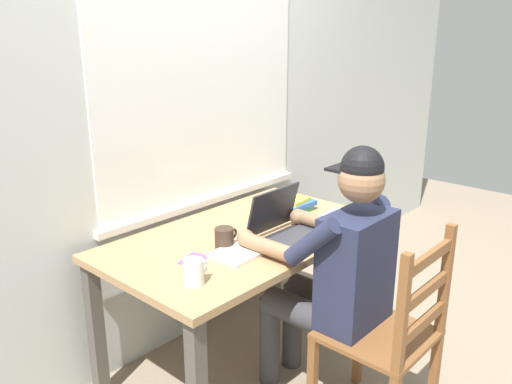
{
  "coord_description": "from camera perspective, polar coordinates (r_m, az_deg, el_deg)",
  "views": [
    {
      "loc": [
        -1.72,
        -1.61,
        1.68
      ],
      "look_at": [
        0.02,
        -0.05,
        0.95
      ],
      "focal_mm": 36.81,
      "sensor_mm": 36.0,
      "label": 1
    }
  ],
  "objects": [
    {
      "name": "desk",
      "position": [
        2.58,
        -1.13,
        -6.52
      ],
      "size": [
        1.38,
        0.8,
        0.73
      ],
      "color": "#9E7A51",
      "rests_on": "ground"
    },
    {
      "name": "wooden_chair",
      "position": [
        2.33,
        14.26,
        -14.92
      ],
      "size": [
        0.42,
        0.42,
        0.93
      ],
      "color": "brown",
      "rests_on": "ground"
    },
    {
      "name": "ground_plane",
      "position": [
        2.89,
        -1.05,
        -18.09
      ],
      "size": [
        8.0,
        8.0,
        0.0
      ],
      "primitive_type": "plane",
      "color": "gray"
    },
    {
      "name": "back_wall",
      "position": [
        2.73,
        -8.57,
        9.19
      ],
      "size": [
        6.0,
        0.08,
        2.6
      ],
      "color": "beige",
      "rests_on": "ground"
    },
    {
      "name": "coffee_mug_dark",
      "position": [
        2.38,
        -3.43,
        -4.98
      ],
      "size": [
        0.12,
        0.09,
        0.09
      ],
      "color": "#38281E",
      "rests_on": "desk"
    },
    {
      "name": "landscape_photo_print",
      "position": [
        2.29,
        -6.8,
        -7.3
      ],
      "size": [
        0.15,
        0.12,
        0.0
      ],
      "primitive_type": "cube",
      "rotation": [
        0.0,
        0.0,
        0.31
      ],
      "color": "#7A4293",
      "rests_on": "desk"
    },
    {
      "name": "coffee_mug_white",
      "position": [
        2.06,
        -6.74,
        -8.6
      ],
      "size": [
        0.12,
        0.08,
        0.1
      ],
      "color": "white",
      "rests_on": "desk"
    },
    {
      "name": "paper_pile_near_laptop",
      "position": [
        2.78,
        9.43,
        -2.7
      ],
      "size": [
        0.23,
        0.22,
        0.02
      ],
      "primitive_type": "cube",
      "rotation": [
        0.0,
        0.0,
        0.1
      ],
      "color": "white",
      "rests_on": "desk"
    },
    {
      "name": "book_stack_main",
      "position": [
        2.86,
        4.28,
        -1.39
      ],
      "size": [
        0.2,
        0.15,
        0.07
      ],
      "color": "#38844C",
      "rests_on": "desk"
    },
    {
      "name": "computer_mouse",
      "position": [
        2.65,
        7.72,
        -3.42
      ],
      "size": [
        0.06,
        0.1,
        0.03
      ],
      "primitive_type": "ellipsoid",
      "color": "#232328",
      "rests_on": "desk"
    },
    {
      "name": "seated_person",
      "position": [
        2.34,
        8.57,
        -8.1
      ],
      "size": [
        0.5,
        0.6,
        1.24
      ],
      "color": "#232842",
      "rests_on": "ground"
    },
    {
      "name": "laptop",
      "position": [
        2.48,
        3.35,
        -3.84
      ],
      "size": [
        0.33,
        0.29,
        0.23
      ],
      "color": "#232328",
      "rests_on": "desk"
    },
    {
      "name": "paper_pile_back_corner",
      "position": [
        2.32,
        -1.88,
        -6.6
      ],
      "size": [
        0.24,
        0.19,
        0.02
      ],
      "primitive_type": "cube",
      "rotation": [
        0.0,
        0.0,
        0.04
      ],
      "color": "silver",
      "rests_on": "desk"
    }
  ]
}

